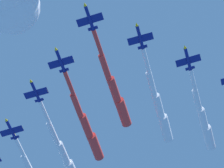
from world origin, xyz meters
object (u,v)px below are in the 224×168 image
Objects in this scene: jet_port_inner at (159,107)px; jet_port_mid at (203,119)px; jet_starboard_mid at (64,154)px; jet_lead at (115,90)px; jet_starboard_inner at (87,127)px.

jet_port_inner reaches higher than jet_port_mid.
jet_starboard_mid reaches higher than jet_port_inner.
jet_port_mid is (22.99, -26.13, 1.25)m from jet_lead.
jet_starboard_mid reaches higher than jet_starboard_inner.
jet_port_mid is at bearing -91.57° from jet_starboard_mid.
jet_port_inner reaches higher than jet_lead.
jet_port_inner is 1.02× the size of jet_starboard_inner.
jet_starboard_inner is 0.95× the size of jet_starboard_mid.
jet_starboard_mid reaches higher than jet_port_mid.
jet_starboard_mid is at bearing 74.48° from jet_port_inner.
jet_lead is 37.34m from jet_starboard_mid.
jet_lead is 1.08× the size of jet_port_mid.
jet_port_mid is at bearing -73.99° from jet_starboard_inner.
jet_starboard_inner is at bearing -132.95° from jet_starboard_mid.
jet_starboard_inner is 19.40m from jet_starboard_mid.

